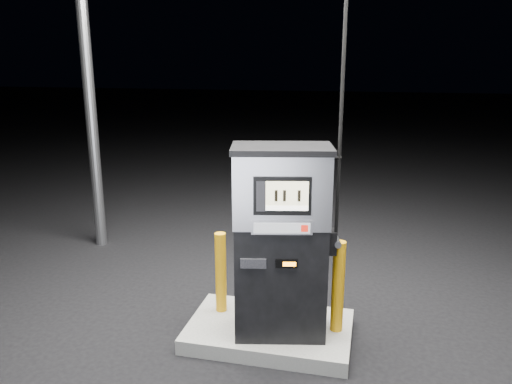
# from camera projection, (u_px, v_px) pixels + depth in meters

# --- Properties ---
(ground) EXTENTS (80.00, 80.00, 0.00)m
(ground) POSITION_uv_depth(u_px,v_px,m) (269.00, 338.00, 4.98)
(ground) COLOR black
(ground) RESTS_ON ground
(pump_island) EXTENTS (1.60, 1.00, 0.15)m
(pump_island) POSITION_uv_depth(u_px,v_px,m) (269.00, 331.00, 4.96)
(pump_island) COLOR #5F5F5B
(pump_island) RESTS_ON ground
(fuel_dispenser) EXTENTS (1.04, 0.71, 3.76)m
(fuel_dispenser) POSITION_uv_depth(u_px,v_px,m) (281.00, 241.00, 4.58)
(fuel_dispenser) COLOR black
(fuel_dispenser) RESTS_ON pump_island
(bollard_left) EXTENTS (0.13, 0.13, 0.85)m
(bollard_left) POSITION_uv_depth(u_px,v_px,m) (221.00, 272.00, 5.12)
(bollard_left) COLOR orange
(bollard_left) RESTS_ON pump_island
(bollard_right) EXTENTS (0.15, 0.15, 0.91)m
(bollard_right) POSITION_uv_depth(u_px,v_px,m) (338.00, 287.00, 4.74)
(bollard_right) COLOR orange
(bollard_right) RESTS_ON pump_island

